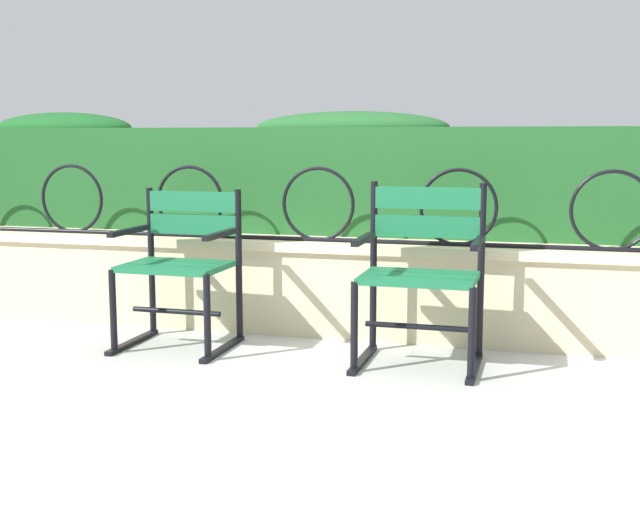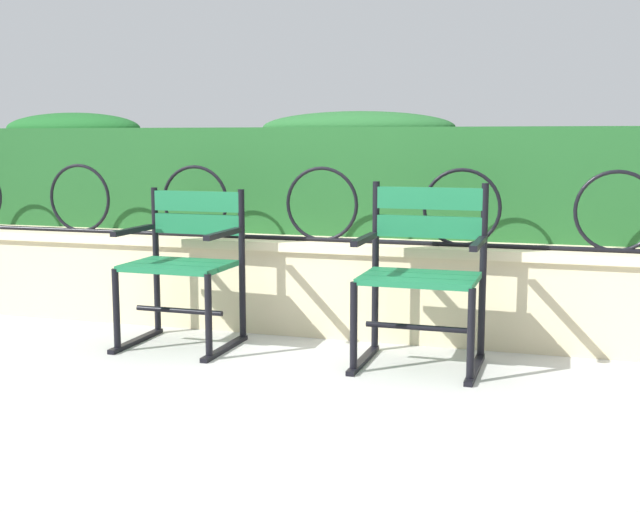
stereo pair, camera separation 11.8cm
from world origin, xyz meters
TOP-DOWN VIEW (x-y plane):
  - ground_plane at (0.00, 0.00)m, footprint 60.00×60.00m
  - stone_wall at (0.00, 0.83)m, footprint 8.16×0.41m
  - iron_arch_fence at (-0.17, 0.75)m, footprint 7.60×0.02m
  - hedge_row at (-0.02, 1.23)m, footprint 8.00×0.45m
  - park_chair_left at (-0.83, 0.34)m, footprint 0.58×0.53m
  - park_chair_right at (0.46, 0.33)m, footprint 0.60×0.52m

SIDE VIEW (x-z plane):
  - ground_plane at x=0.00m, z-range 0.00..0.00m
  - stone_wall at x=0.00m, z-range 0.00..0.54m
  - park_chair_left at x=-0.83m, z-range 0.04..0.87m
  - park_chair_right at x=0.46m, z-range 0.02..0.91m
  - iron_arch_fence at x=-0.17m, z-range 0.51..0.93m
  - hedge_row at x=-0.02m, z-range 0.51..1.26m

